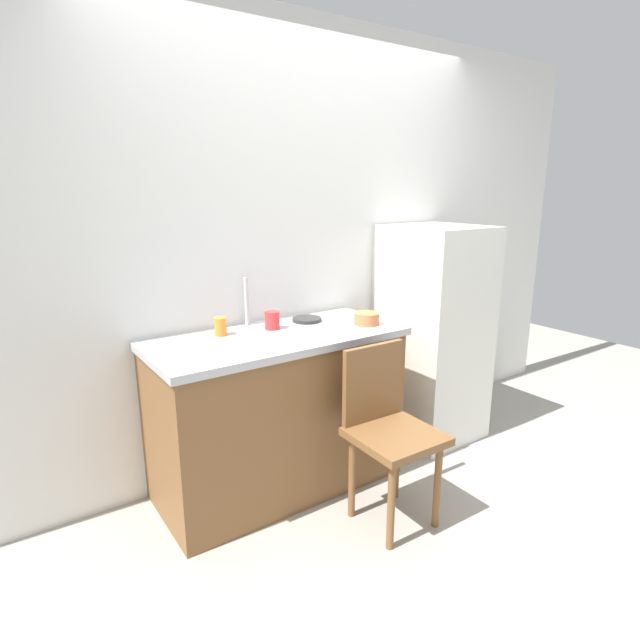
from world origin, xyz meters
The scene contains 11 objects.
ground_plane centered at (0.00, 0.00, 0.00)m, with size 8.00×8.00×0.00m, color #9E998E.
back_wall centered at (0.00, 1.00, 1.29)m, with size 4.80×0.10×2.59m, color silver.
cabinet_base centered at (-0.40, 0.65, 0.43)m, with size 1.32×0.60×0.85m, color brown.
countertop centered at (-0.40, 0.65, 0.87)m, with size 1.36×0.64×0.04m, color #B7B7BC.
faucet centered at (-0.44, 0.90, 1.03)m, with size 0.02×0.02×0.27m, color #B7B7BC.
refrigerator centered at (0.80, 0.64, 0.71)m, with size 0.56×0.61×1.41m, color silver.
chair centered at (-0.09, 0.09, 0.50)m, with size 0.41×0.41×0.89m.
terracotta_bowl centered at (0.13, 0.53, 0.93)m, with size 0.14×0.14×0.07m, color #C67042.
hotplate centered at (-0.11, 0.78, 0.90)m, with size 0.17×0.17×0.02m, color #2D2D2D.
cup_red centered at (-0.36, 0.75, 0.94)m, with size 0.08×0.08×0.10m, color red.
cup_orange centered at (-0.65, 0.79, 0.94)m, with size 0.06×0.06×0.10m, color orange.
Camera 1 is at (-1.70, -1.64, 1.65)m, focal length 28.84 mm.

